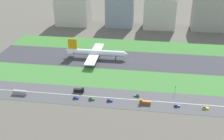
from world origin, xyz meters
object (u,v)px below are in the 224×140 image
object	(u,v)px
car_1	(91,99)
fuel_tank_west	(154,13)
bus_0	(20,92)
office_tower	(159,13)
car_2	(137,95)
car_0	(110,100)
truck_1	(79,90)
cargo_warehouse	(212,13)
car_5	(205,108)
traffic_light	(175,89)
car_3	(76,98)
truck_0	(145,102)
car_4	(177,106)
hangar_building	(120,11)
airliner	(95,53)
terminal_building	(73,10)

from	to	relation	value
car_1	fuel_tank_west	bearing A→B (deg)	-101.01
bus_0	office_tower	distance (m)	222.57
car_2	car_0	bearing A→B (deg)	-153.72
truck_1	cargo_warehouse	xyz separation A→B (m)	(132.70, 182.00, 20.48)
car_5	traffic_light	xyz separation A→B (m)	(-20.50, 17.99, 3.37)
car_3	car_2	distance (m)	47.82
truck_0	traffic_light	xyz separation A→B (m)	(23.29, 17.99, 2.62)
office_tower	fuel_tank_west	size ratio (longest dim) A/B	2.16
truck_0	car_4	distance (m)	23.49
hangar_building	truck_0	bearing A→B (deg)	-77.92
truck_0	car_4	world-z (taller)	truck_0
airliner	office_tower	size ratio (longest dim) A/B	1.56
car_4	hangar_building	distance (m)	203.52
airliner	car_1	world-z (taller)	airliner
truck_0	car_2	size ratio (longest dim) A/B	1.91
cargo_warehouse	fuel_tank_west	bearing A→B (deg)	148.84
truck_0	cargo_warehouse	xyz separation A→B (m)	(79.77, 192.00, 20.48)
traffic_light	car_2	bearing A→B (deg)	-164.94
airliner	bus_0	bearing A→B (deg)	-120.22
car_1	traffic_light	world-z (taller)	traffic_light
traffic_light	hangar_building	size ratio (longest dim) A/B	0.17
car_3	traffic_light	xyz separation A→B (m)	(76.47, 17.99, 3.37)
truck_1	hangar_building	distance (m)	183.36
car_3	car_4	size ratio (longest dim) A/B	1.00
car_2	fuel_tank_west	distance (m)	227.41
car_4	traffic_light	distance (m)	18.31
airliner	bus_0	xyz separation A→B (m)	(-45.44, -78.00, -4.41)
car_3	fuel_tank_west	distance (m)	244.22
car_0	office_tower	world-z (taller)	office_tower
car_2	car_4	bearing A→B (deg)	-18.50
airliner	truck_0	bearing A→B (deg)	-55.72
car_2	cargo_warehouse	distance (m)	202.49
truck_0	terminal_building	size ratio (longest dim) A/B	0.19
bus_0	car_1	world-z (taller)	bus_0
car_1	traffic_light	size ratio (longest dim) A/B	0.61
cargo_warehouse	car_1	bearing A→B (deg)	-122.11
truck_0	truck_1	distance (m)	53.86
hangar_building	office_tower	size ratio (longest dim) A/B	0.99
bus_0	car_0	world-z (taller)	bus_0
car_3	hangar_building	size ratio (longest dim) A/B	0.11
airliner	car_2	distance (m)	82.69
truck_1	office_tower	bearing A→B (deg)	70.25
hangar_building	car_4	bearing A→B (deg)	-71.41
car_2	terminal_building	world-z (taller)	terminal_building
truck_0	bus_0	bearing A→B (deg)	-0.00
car_1	car_0	distance (m)	14.06
car_1	office_tower	xyz separation A→B (m)	(53.15, 192.00, 19.59)
bus_0	truck_0	distance (m)	98.61
car_4	car_2	bearing A→B (deg)	-18.50
bus_0	traffic_light	bearing A→B (deg)	-171.60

